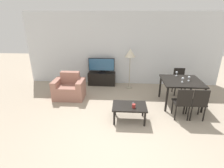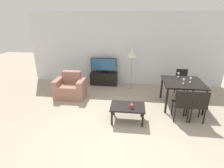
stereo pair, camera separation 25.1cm
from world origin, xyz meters
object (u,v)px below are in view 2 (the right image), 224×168
object	(u,v)px
tv_stand	(104,78)
dining_chair_far	(181,81)
coffee_table	(128,108)
dining_chair_near	(182,103)
wine_glass_center	(184,80)
wine_glass_right	(178,74)
floor_lamp	(132,55)
dining_table	(183,85)
wine_glass_left	(191,79)
dining_chair_near_right	(198,104)
tv	(104,65)
armchair	(71,88)
remote_primary	(132,104)
cup_white_near	(132,106)

from	to	relation	value
tv_stand	dining_chair_far	size ratio (longest dim) A/B	1.19
coffee_table	dining_chair_near	xyz separation A→B (m)	(1.35, 0.16, 0.12)
wine_glass_center	wine_glass_right	size ratio (longest dim) A/B	1.00
coffee_table	floor_lamp	bearing A→B (deg)	88.68
dining_table	wine_glass_left	xyz separation A→B (m)	(0.18, -0.02, 0.19)
dining_chair_near_right	dining_table	bearing A→B (deg)	103.15
dining_table	floor_lamp	size ratio (longest dim) A/B	0.76
tv	dining_chair_far	world-z (taller)	tv
armchair	dining_chair_near_right	world-z (taller)	dining_chair_near_right
floor_lamp	wine_glass_center	distance (m)	2.03
remote_primary	wine_glass_center	xyz separation A→B (m)	(1.41, 0.77, 0.44)
cup_white_near	wine_glass_right	distance (m)	2.10
dining_chair_near	wine_glass_right	size ratio (longest dim) A/B	5.99
armchair	coffee_table	distance (m)	2.28
coffee_table	dining_table	size ratio (longest dim) A/B	0.77
tv_stand	dining_chair_near_right	size ratio (longest dim) A/B	1.19
coffee_table	remote_primary	xyz separation A→B (m)	(0.10, 0.08, 0.06)
tv_stand	coffee_table	distance (m)	2.65
floor_lamp	dining_chair_near	bearing A→B (deg)	-57.56
dining_chair_far	dining_chair_near_right	distance (m)	1.68
tv	remote_primary	size ratio (longest dim) A/B	6.59
tv	wine_glass_center	bearing A→B (deg)	-32.29
dining_table	dining_chair_far	distance (m)	0.88
dining_chair_far	wine_glass_right	world-z (taller)	wine_glass_right
cup_white_near	wine_glass_center	size ratio (longest dim) A/B	0.67
armchair	wine_glass_right	xyz separation A→B (m)	(3.42, 0.20, 0.57)
tv_stand	wine_glass_center	bearing A→B (deg)	-32.33
tv_stand	wine_glass_left	bearing A→B (deg)	-28.26
dining_chair_near	cup_white_near	world-z (taller)	dining_chair_near
armchair	cup_white_near	distance (m)	2.42
armchair	dining_chair_far	world-z (taller)	dining_chair_far
wine_glass_left	wine_glass_right	bearing A→B (deg)	118.01
tv	dining_chair_far	size ratio (longest dim) A/B	1.13
tv	floor_lamp	distance (m)	1.20
dining_table	dining_chair_near	size ratio (longest dim) A/B	1.28
dining_chair_far	wine_glass_right	size ratio (longest dim) A/B	5.99
dining_chair_near	floor_lamp	distance (m)	2.54
armchair	dining_chair_far	distance (m)	3.72
dining_table	wine_glass_center	world-z (taller)	wine_glass_center
remote_primary	cup_white_near	bearing A→B (deg)	-89.81
armchair	dining_chair_near_right	xyz separation A→B (m)	(3.67, -1.06, 0.19)
dining_chair_near	wine_glass_center	size ratio (longest dim) A/B	5.99
armchair	wine_glass_center	xyz separation A→B (m)	(3.44, -0.36, 0.57)
tv	wine_glass_left	distance (m)	3.11
dining_table	remote_primary	bearing A→B (deg)	-147.59
tv_stand	coffee_table	size ratio (longest dim) A/B	1.21
cup_white_near	wine_glass_left	bearing A→B (deg)	33.62
coffee_table	wine_glass_center	xyz separation A→B (m)	(1.51, 0.86, 0.50)
floor_lamp	wine_glass_right	xyz separation A→B (m)	(1.44, -0.79, -0.40)
remote_primary	wine_glass_right	distance (m)	1.98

